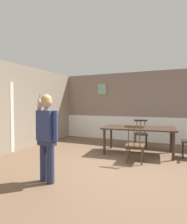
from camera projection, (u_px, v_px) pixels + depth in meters
The scene contains 7 objects.
ground_plane at pixel (110, 166), 4.48m from camera, with size 7.41×7.41×0.00m, color brown.
room_back_partition at pixel (139, 108), 7.51m from camera, with size 6.38×0.17×2.68m.
room_left_partition at pixel (9, 108), 5.73m from camera, with size 0.13×6.74×2.68m.
dining_table at pixel (139, 130), 5.61m from camera, with size 2.13×1.28×0.77m.
chair_near_window at pixel (141, 133), 6.50m from camera, with size 0.52×0.52×0.91m.
chair_at_table_head at pixel (135, 144), 4.74m from camera, with size 0.47×0.47×0.93m.
person_figure at pixel (47, 133), 3.54m from camera, with size 0.52×0.27×1.62m.
Camera 1 is at (1.46, -4.20, 1.45)m, focal length 31.00 mm.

